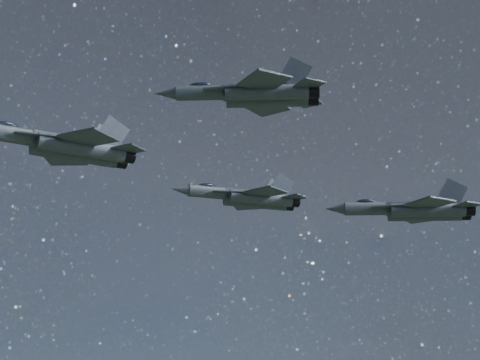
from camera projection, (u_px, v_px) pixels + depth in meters
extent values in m
cylinder|color=#3A4248|center=(20.00, 136.00, 80.63)|extent=(8.30, 3.78, 1.71)
ellipsoid|color=#1B2132|center=(7.00, 126.00, 80.23)|extent=(2.83, 1.80, 0.85)
cube|color=#3A4248|center=(74.00, 146.00, 83.36)|extent=(9.13, 3.95, 1.43)
cylinder|color=#3A4248|center=(82.00, 148.00, 82.52)|extent=(9.36, 4.07, 1.71)
cylinder|color=#3A4248|center=(75.00, 154.00, 84.34)|extent=(9.36, 4.07, 1.71)
cylinder|color=black|center=(127.00, 156.00, 84.94)|extent=(1.79, 1.90, 1.58)
cylinder|color=black|center=(119.00, 161.00, 86.77)|extent=(1.79, 1.90, 1.58)
cube|color=#3A4248|center=(43.00, 136.00, 80.31)|extent=(5.79, 1.62, 0.13)
cube|color=#3A4248|center=(35.00, 144.00, 82.77)|extent=(5.66, 3.60, 0.13)
cube|color=#3A4248|center=(88.00, 138.00, 80.28)|extent=(6.30, 6.28, 0.22)
cube|color=#3A4248|center=(65.00, 158.00, 86.49)|extent=(5.37, 5.73, 0.22)
cube|color=#3A4248|center=(129.00, 149.00, 83.61)|extent=(3.73, 3.73, 0.16)
cube|color=#3A4248|center=(111.00, 162.00, 87.81)|extent=(3.15, 3.30, 0.16)
cube|color=#3A4248|center=(113.00, 133.00, 84.41)|extent=(3.80, 0.87, 3.91)
cube|color=#3A4248|center=(103.00, 141.00, 86.69)|extent=(3.65, 1.46, 3.91)
cylinder|color=#3A4248|center=(217.00, 193.00, 103.70)|extent=(7.63, 2.14, 1.59)
cone|color=#3A4248|center=(180.00, 189.00, 102.16)|extent=(2.54, 1.60, 1.43)
ellipsoid|color=#1B2132|center=(208.00, 186.00, 103.53)|extent=(2.50, 1.25, 0.78)
cube|color=#3A4248|center=(255.00, 197.00, 105.35)|extent=(8.44, 2.14, 1.32)
cylinder|color=#3A4248|center=(261.00, 198.00, 104.42)|extent=(8.65, 2.22, 1.59)
cylinder|color=#3A4248|center=(255.00, 202.00, 106.27)|extent=(8.65, 2.22, 1.59)
cylinder|color=black|center=(294.00, 202.00, 105.89)|extent=(1.43, 1.56, 1.47)
cylinder|color=black|center=(288.00, 205.00, 107.74)|extent=(1.43, 1.56, 1.47)
cube|color=#3A4248|center=(233.00, 192.00, 102.99)|extent=(5.39, 1.74, 0.12)
cube|color=#3A4248|center=(227.00, 198.00, 105.48)|extent=(5.40, 2.47, 0.12)
cube|color=#3A4248|center=(266.00, 192.00, 102.20)|extent=(5.71, 5.82, 0.20)
cube|color=#3A4248|center=(248.00, 205.00, 108.47)|extent=(5.46, 5.68, 0.20)
cube|color=#3A4248|center=(295.00, 197.00, 104.62)|extent=(3.37, 3.42, 0.15)
cube|color=#3A4248|center=(281.00, 206.00, 108.87)|extent=(3.22, 3.31, 0.15)
cube|color=#3A4248|center=(282.00, 186.00, 105.67)|extent=(3.55, 0.52, 3.63)
cube|color=#3A4248|center=(275.00, 191.00, 107.97)|extent=(3.52, 0.71, 3.63)
cylinder|color=#3A4248|center=(212.00, 93.00, 71.32)|extent=(6.54, 3.27, 1.36)
cone|color=#3A4248|center=(166.00, 94.00, 71.52)|extent=(2.36, 1.80, 1.22)
ellipsoid|color=#1B2132|center=(201.00, 86.00, 71.55)|extent=(2.25, 1.50, 0.67)
cube|color=#3A4248|center=(263.00, 92.00, 71.08)|extent=(7.19, 3.43, 1.13)
cylinder|color=#3A4248|center=(267.00, 92.00, 70.12)|extent=(7.37, 3.53, 1.36)
cylinder|color=#3A4248|center=(267.00, 100.00, 71.78)|extent=(7.37, 3.53, 1.36)
cylinder|color=black|center=(313.00, 91.00, 69.92)|extent=(1.46, 1.54, 1.25)
cylinder|color=black|center=(312.00, 99.00, 71.58)|extent=(1.46, 1.54, 1.25)
cube|color=#3A4248|center=(229.00, 88.00, 70.08)|extent=(4.42, 3.02, 0.10)
cube|color=#3A4248|center=(231.00, 98.00, 72.33)|extent=(4.61, 1.49, 0.10)
cube|color=#3A4248|center=(264.00, 81.00, 68.18)|extent=(4.12, 4.44, 0.17)
cube|color=#3A4248|center=(266.00, 107.00, 73.84)|extent=(4.99, 4.94, 0.17)
cube|color=#3A4248|center=(309.00, 84.00, 68.90)|extent=(2.41, 2.55, 0.13)
cube|color=#3A4248|center=(308.00, 102.00, 72.73)|extent=(2.96, 2.94, 0.13)
cube|color=#3A4248|center=(295.00, 73.00, 70.25)|extent=(2.85, 1.29, 3.10)
cube|color=#3A4248|center=(295.00, 83.00, 72.34)|extent=(2.98, 0.83, 3.10)
cylinder|color=#3A4248|center=(377.00, 209.00, 91.45)|extent=(7.46, 3.63, 1.54)
cone|color=#3A4248|center=(335.00, 209.00, 91.63)|extent=(2.68, 2.02, 1.39)
ellipsoid|color=#1B2132|center=(366.00, 202.00, 91.70)|extent=(2.56, 1.69, 0.76)
cube|color=#3A4248|center=(422.00, 208.00, 91.25)|extent=(8.20, 3.81, 1.29)
cylinder|color=#3A4248|center=(428.00, 210.00, 90.16)|extent=(8.41, 3.92, 1.54)
cylinder|color=#3A4248|center=(425.00, 214.00, 92.05)|extent=(8.41, 3.92, 1.54)
cylinder|color=black|center=(469.00, 210.00, 89.99)|extent=(1.65, 1.74, 1.43)
cylinder|color=black|center=(464.00, 214.00, 91.89)|extent=(1.65, 1.74, 1.43)
cube|color=#3A4248|center=(394.00, 206.00, 90.07)|extent=(5.06, 3.39, 0.12)
cube|color=#3A4248|center=(391.00, 212.00, 92.63)|extent=(5.24, 1.63, 0.12)
cube|color=#3A4248|center=(430.00, 203.00, 87.94)|extent=(4.73, 5.08, 0.20)
cube|color=#3A4248|center=(419.00, 218.00, 94.39)|extent=(5.68, 5.63, 0.20)
cube|color=#3A4248|center=(468.00, 205.00, 88.83)|extent=(2.77, 2.92, 0.15)
cube|color=#3A4248|center=(458.00, 215.00, 93.19)|extent=(3.36, 3.35, 0.15)
cube|color=#3A4248|center=(453.00, 193.00, 90.35)|extent=(3.25, 1.42, 3.52)
cube|color=#3A4248|center=(448.00, 199.00, 92.72)|extent=(3.40, 0.90, 3.52)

